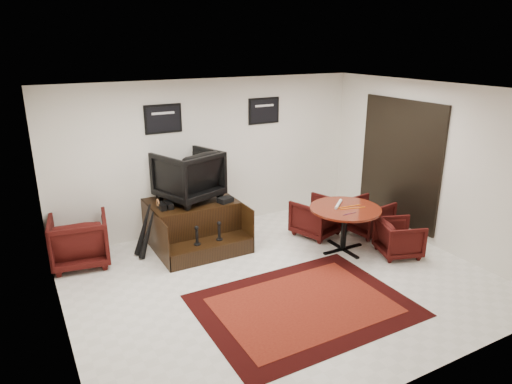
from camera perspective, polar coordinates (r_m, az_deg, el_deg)
ground at (r=7.01m, az=3.14°, el=-10.90°), size 6.00×6.00×0.00m
room_shell at (r=6.65m, az=5.85°, el=3.99°), size 6.02×5.02×2.81m
area_rug at (r=6.42m, az=5.97°, el=-13.91°), size 2.79×2.09×0.01m
shine_podium at (r=8.13m, az=-7.82°, el=-4.00°), size 1.49×1.54×0.77m
shine_chair at (r=7.97m, az=-8.49°, el=2.38°), size 1.19×1.15×0.98m
shoes_pair at (r=7.75m, az=-11.29°, el=-1.68°), size 0.22×0.26×0.10m
polish_kit at (r=7.90m, az=-3.85°, el=-0.99°), size 0.29×0.24×0.09m
umbrella_black at (r=7.70m, az=-13.42°, el=-5.23°), size 0.30×0.11×0.82m
umbrella_hooked at (r=7.84m, az=-13.87°, el=-4.51°), size 0.33×0.13×0.90m
armchair_side at (r=7.81m, az=-21.22°, el=-5.39°), size 0.98×0.93×0.89m
meeting_table at (r=7.80m, az=11.07°, el=-2.57°), size 1.19×1.19×0.78m
table_chair_back at (r=8.46m, az=7.51°, el=-2.91°), size 0.92×0.89×0.76m
table_chair_window at (r=8.71m, az=13.90°, el=-2.80°), size 0.74×0.78×0.72m
table_chair_corner at (r=7.98m, az=17.48°, el=-5.32°), size 0.78×0.81×0.67m
paper_roll at (r=7.84m, az=10.27°, el=-1.49°), size 0.35×0.31×0.05m
table_clutter at (r=7.74m, az=11.74°, el=-2.01°), size 0.57×0.31×0.01m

